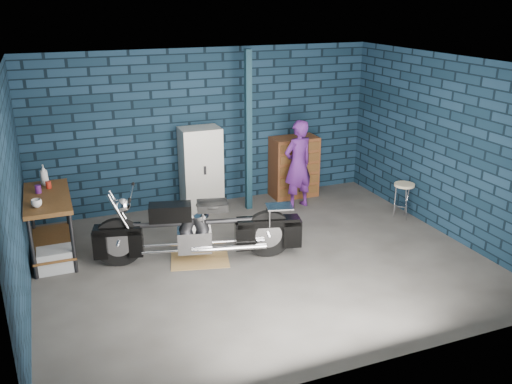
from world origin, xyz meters
The scene contains 15 objects.
ground centered at (0.00, 0.00, 0.00)m, with size 6.00×6.00×0.00m, color #55534F.
room_walls centered at (0.00, 0.55, 1.90)m, with size 6.02×5.01×2.71m.
support_post centered at (0.55, 1.95, 1.35)m, with size 0.10×0.10×2.70m, color #122D39.
workbench centered at (-2.68, 1.23, 0.46)m, with size 0.60×1.40×0.91m, color brown.
drip_mat centered at (-0.79, 0.35, 0.00)m, with size 0.80×0.60×0.01m, color olive.
motorcycle centered at (-0.79, 0.35, 0.54)m, with size 2.43×0.66×1.07m, color black, non-canonical shape.
person centered at (1.36, 1.71, 0.77)m, with size 0.56×0.37×1.54m, color #4D1C6C.
storage_bin centered at (-2.66, 0.78, 0.15)m, with size 0.48×0.34×0.30m, color #989BA0.
locker centered at (-0.21, 2.23, 0.72)m, with size 0.67×0.48×1.43m, color beige.
tool_chest centered at (1.55, 2.23, 0.55)m, with size 0.83×0.46×1.11m, color brown.
shop_stool centered at (2.76, 0.60, 0.30)m, with size 0.33×0.33×0.60m, color #C5B995, non-canonical shape.
cup_a centered at (-2.81, 0.83, 0.96)m, with size 0.13×0.13×0.11m, color #C5B995.
mug_purple centered at (-2.78, 1.40, 0.97)m, with size 0.08×0.08×0.11m, color #4F1964.
mug_red centered at (-2.64, 1.55, 0.96)m, with size 0.08×0.08×0.10m, color maroon.
bottle centered at (-2.69, 1.73, 1.06)m, with size 0.12×0.12×0.30m, color #989BA0.
Camera 1 is at (-2.56, -6.29, 3.48)m, focal length 38.00 mm.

